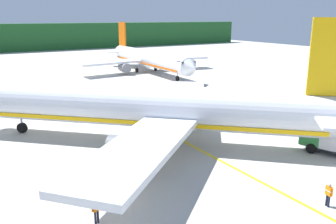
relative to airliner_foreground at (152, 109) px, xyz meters
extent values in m
cube|color=#B7B5AD|center=(-8.25, 27.47, -3.49)|extent=(240.00, 320.00, 0.20)
cylinder|color=silver|center=(-0.42, 0.39, 0.11)|extent=(28.90, 27.36, 3.80)
cube|color=silver|center=(-5.19, -7.66, -0.56)|extent=(15.23, 14.11, 0.50)
cylinder|color=slate|center=(-4.64, -4.42, -1.76)|extent=(3.84, 3.79, 2.20)
cube|color=silver|center=(7.29, 5.70, -0.56)|extent=(13.47, 15.66, 0.50)
cylinder|color=slate|center=(4.10, 4.93, -1.76)|extent=(3.84, 3.79, 2.20)
cube|color=silver|center=(11.64, -10.88, 0.51)|extent=(9.44, 9.78, 0.24)
cube|color=#F2B20C|center=(-0.42, 0.39, -0.94)|extent=(26.14, 24.76, 0.36)
cylinder|color=black|center=(-10.41, 9.73, -2.84)|extent=(1.04, 1.01, 1.10)
cylinder|color=gray|center=(-10.41, 9.73, -2.04)|extent=(0.20, 0.20, 0.50)
cylinder|color=black|center=(-1.09, -2.54, -2.84)|extent=(1.04, 1.01, 1.10)
cylinder|color=gray|center=(-1.09, -2.54, -2.04)|extent=(0.20, 0.20, 0.50)
cylinder|color=black|center=(2.46, 1.26, -2.84)|extent=(1.04, 1.01, 1.10)
cylinder|color=gray|center=(2.46, 1.26, -2.04)|extent=(0.20, 0.20, 0.50)
cylinder|color=white|center=(21.00, 40.16, -0.27)|extent=(4.27, 32.20, 3.39)
cone|color=white|center=(20.54, 23.04, -0.27)|extent=(3.28, 2.23, 3.22)
cone|color=white|center=(21.48, 57.64, 0.09)|extent=(2.96, 2.93, 2.88)
cube|color=#192333|center=(20.59, 25.00, 0.49)|extent=(2.94, 2.22, 0.54)
cube|color=white|center=(29.20, 41.72, -0.86)|extent=(14.71, 6.12, 0.45)
cylinder|color=slate|center=(26.72, 40.19, -1.93)|extent=(2.04, 2.91, 1.96)
cube|color=white|center=(12.90, 42.17, -0.86)|extent=(14.56, 5.37, 0.45)
cylinder|color=slate|center=(15.30, 40.50, -1.93)|extent=(2.04, 2.91, 1.96)
cube|color=#D8590C|center=(21.41, 54.88, 4.33)|extent=(0.43, 3.93, 5.80)
cube|color=white|center=(21.41, 54.88, 0.09)|extent=(9.35, 3.11, 0.21)
cube|color=#D8590C|center=(21.00, 40.16, -1.20)|extent=(4.01, 28.98, 0.32)
cylinder|color=black|center=(20.67, 27.96, -2.90)|extent=(0.34, 0.99, 0.98)
cylinder|color=gray|center=(20.67, 27.96, -2.19)|extent=(0.18, 0.18, 0.45)
cylinder|color=black|center=(23.36, 41.44, -2.90)|extent=(0.34, 0.99, 0.98)
cylinder|color=gray|center=(23.36, 41.44, -2.19)|extent=(0.18, 0.18, 0.45)
cylinder|color=black|center=(18.72, 41.56, -2.90)|extent=(0.34, 0.99, 0.98)
cylinder|color=gray|center=(18.72, 41.56, -2.19)|extent=(0.18, 0.18, 0.45)
cone|color=white|center=(3.04, 124.76, -0.75)|extent=(2.78, 3.23, 2.72)
cube|color=#192333|center=(1.53, 124.07, -0.10)|extent=(2.66, 2.97, 0.45)
cube|color=#338C3F|center=(11.83, -9.27, -1.89)|extent=(2.66, 2.41, 1.80)
cube|color=#192333|center=(11.56, -8.46, -1.53)|extent=(1.78, 0.67, 0.94)
cylinder|color=black|center=(10.88, -9.90, -2.94)|extent=(0.55, 0.94, 0.90)
cylinder|color=black|center=(12.97, -9.20, -2.94)|extent=(0.55, 0.94, 0.90)
cylinder|color=#191E33|center=(-5.66, -5.65, -2.99)|extent=(0.14, 0.14, 0.80)
cylinder|color=#191E33|center=(-5.84, -5.67, -2.99)|extent=(0.14, 0.14, 0.80)
cube|color=#CCE519|center=(-5.75, -5.66, -2.30)|extent=(0.46, 0.26, 0.60)
cube|color=silver|center=(-5.75, -5.66, -2.27)|extent=(0.47, 0.28, 0.06)
sphere|color=tan|center=(-5.75, -5.66, -1.89)|extent=(0.22, 0.22, 0.22)
cylinder|color=#CCE519|center=(-5.48, -5.63, -2.27)|extent=(0.09, 0.09, 0.57)
cylinder|color=#CCE519|center=(-6.02, -5.69, -2.27)|extent=(0.09, 0.09, 0.57)
cylinder|color=#191E33|center=(-9.75, -10.79, -2.99)|extent=(0.14, 0.14, 0.80)
cylinder|color=#191E33|center=(-9.57, -10.75, -2.99)|extent=(0.14, 0.14, 0.80)
cube|color=orange|center=(-9.66, -10.77, -2.28)|extent=(0.48, 0.32, 0.60)
cube|color=silver|center=(-9.66, -10.77, -2.25)|extent=(0.49, 0.33, 0.06)
sphere|color=tan|center=(-9.66, -10.77, -1.87)|extent=(0.22, 0.22, 0.22)
cylinder|color=orange|center=(-9.92, -10.84, -2.25)|extent=(0.09, 0.09, 0.57)
cylinder|color=orange|center=(-9.40, -10.70, -2.25)|extent=(0.09, 0.09, 0.57)
cylinder|color=#191E33|center=(3.90, -16.54, -2.99)|extent=(0.14, 0.14, 0.80)
cylinder|color=#191E33|center=(3.86, -16.72, -2.99)|extent=(0.14, 0.14, 0.80)
cube|color=orange|center=(3.88, -16.63, -2.30)|extent=(0.30, 0.47, 0.60)
cube|color=silver|center=(3.88, -16.63, -2.27)|extent=(0.31, 0.48, 0.06)
sphere|color=tan|center=(3.88, -16.63, -1.89)|extent=(0.22, 0.22, 0.22)
cylinder|color=orange|center=(3.93, -16.36, -2.27)|extent=(0.09, 0.09, 0.57)
cylinder|color=orange|center=(3.83, -16.89, -2.27)|extent=(0.09, 0.09, 0.57)
cube|color=yellow|center=(2.76, -4.61, -3.39)|extent=(0.30, 60.00, 0.01)
camera|label=1|loc=(-15.77, -29.23, 8.56)|focal=38.28mm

